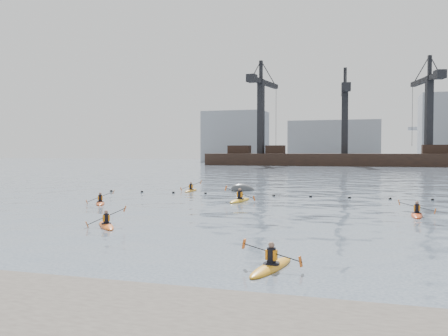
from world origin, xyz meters
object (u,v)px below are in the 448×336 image
at_px(kayaker_5, 191,190).
at_px(kayaker_1, 271,266).
at_px(kayaker_3, 240,200).
at_px(mooring_buoy, 243,191).
at_px(kayaker_2, 100,203).
at_px(kayaker_0, 106,225).
at_px(kayaker_4, 417,214).

bearing_deg(kayaker_5, kayaker_1, -66.94).
distance_m(kayaker_1, kayaker_5, 29.09).
distance_m(kayaker_3, mooring_buoy, 9.54).
distance_m(kayaker_1, kayaker_3, 19.92).
height_order(kayaker_2, kayaker_5, kayaker_5).
bearing_deg(kayaker_1, kayaker_5, 127.44).
height_order(kayaker_1, kayaker_2, kayaker_2).
bearing_deg(kayaker_0, mooring_buoy, 48.32).
bearing_deg(kayaker_3, kayaker_4, -15.36).
xyz_separation_m(kayaker_1, kayaker_3, (-6.00, 18.99, 0.02)).
height_order(kayaker_0, kayaker_5, kayaker_5).
relative_size(kayaker_0, kayaker_4, 0.85).
bearing_deg(mooring_buoy, kayaker_0, -92.97).
relative_size(kayaker_4, kayaker_5, 1.00).
relative_size(kayaker_4, mooring_buoy, 1.22).
relative_size(kayaker_2, kayaker_3, 0.79).
distance_m(kayaker_4, mooring_buoy, 19.56).
xyz_separation_m(kayaker_0, kayaker_4, (14.87, 8.48, 0.00)).
bearing_deg(kayaker_4, kayaker_0, 34.07).
bearing_deg(kayaker_5, mooring_buoy, 22.31).
distance_m(kayaker_0, kayaker_2, 10.37).
distance_m(kayaker_2, kayaker_3, 9.92).
bearing_deg(kayaker_1, kayaker_2, 147.48).
bearing_deg(kayaker_1, kayaker_4, 80.57).
bearing_deg(kayaker_4, kayaker_3, -17.43).
xyz_separation_m(kayaker_0, kayaker_3, (3.26, 13.12, 0.02)).
bearing_deg(kayaker_4, kayaker_2, 3.71).
height_order(kayaker_0, kayaker_4, kayaker_0).
relative_size(kayaker_2, kayaker_5, 0.91).
xyz_separation_m(kayaker_4, kayaker_5, (-18.15, 11.90, 0.00)).
relative_size(kayaker_0, mooring_buoy, 1.04).
bearing_deg(kayaker_0, kayaker_2, 84.12).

